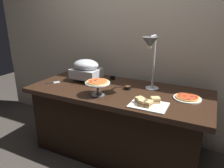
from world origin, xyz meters
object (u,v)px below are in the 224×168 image
at_px(chafing_dish, 86,69).
at_px(sauce_cup_far, 127,88).
at_px(serving_spatula, 53,83).
at_px(pizza_plate_center, 98,84).
at_px(pizza_plate_front, 187,98).
at_px(heat_lamp, 151,49).
at_px(sauce_cup_near, 112,78).
at_px(sandwich_platter, 148,103).

xyz_separation_m(chafing_dish, sauce_cup_far, (0.56, -0.06, -0.13)).
height_order(sauce_cup_far, serving_spatula, sauce_cup_far).
bearing_deg(pizza_plate_center, pizza_plate_front, 19.99).
relative_size(chafing_dish, pizza_plate_front, 1.28).
height_order(pizza_plate_front, pizza_plate_center, pizza_plate_center).
bearing_deg(pizza_plate_front, sauce_cup_far, -179.50).
bearing_deg(heat_lamp, pizza_plate_front, 2.02).
relative_size(heat_lamp, sauce_cup_near, 9.00).
relative_size(sandwich_platter, sauce_cup_near, 5.07).
relative_size(pizza_plate_center, sandwich_platter, 0.75).
xyz_separation_m(heat_lamp, serving_spatula, (-1.09, -0.17, -0.44)).
height_order(heat_lamp, sauce_cup_near, heat_lamp).
distance_m(heat_lamp, serving_spatula, 1.19).
height_order(chafing_dish, sandwich_platter, chafing_dish).
bearing_deg(serving_spatula, sandwich_platter, -5.90).
relative_size(heat_lamp, pizza_plate_center, 2.36).
xyz_separation_m(chafing_dish, pizza_plate_center, (0.36, -0.35, -0.02)).
bearing_deg(pizza_plate_center, serving_spatula, 170.85).
xyz_separation_m(heat_lamp, sauce_cup_far, (-0.23, 0.01, -0.43)).
relative_size(chafing_dish, heat_lamp, 0.57).
xyz_separation_m(chafing_dish, serving_spatula, (-0.30, -0.24, -0.14)).
distance_m(pizza_plate_front, pizza_plate_center, 0.86).
distance_m(pizza_plate_center, sandwich_platter, 0.52).
bearing_deg(serving_spatula, pizza_plate_center, -9.15).
bearing_deg(chafing_dish, sauce_cup_near, 36.55).
bearing_deg(chafing_dish, pizza_plate_front, -2.93).
xyz_separation_m(chafing_dish, heat_lamp, (0.78, -0.07, 0.30)).
xyz_separation_m(heat_lamp, sauce_cup_near, (-0.53, 0.26, -0.43)).
bearing_deg(sauce_cup_near, serving_spatula, -142.10).
relative_size(sauce_cup_near, serving_spatula, 0.42).
xyz_separation_m(pizza_plate_center, sandwich_platter, (0.51, -0.01, -0.10)).
xyz_separation_m(pizza_plate_center, sauce_cup_far, (0.20, 0.29, -0.10)).
xyz_separation_m(sauce_cup_far, serving_spatula, (-0.86, -0.18, -0.02)).
distance_m(heat_lamp, pizza_plate_front, 0.57).
height_order(pizza_plate_front, sauce_cup_far, sauce_cup_far).
relative_size(sandwich_platter, serving_spatula, 2.12).
bearing_deg(sandwich_platter, sauce_cup_near, 137.90).
distance_m(chafing_dish, serving_spatula, 0.41).
bearing_deg(heat_lamp, serving_spatula, -171.01).
distance_m(sandwich_platter, serving_spatula, 1.18).
xyz_separation_m(sauce_cup_near, serving_spatula, (-0.56, -0.43, -0.01)).
distance_m(sauce_cup_near, sauce_cup_far, 0.39).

